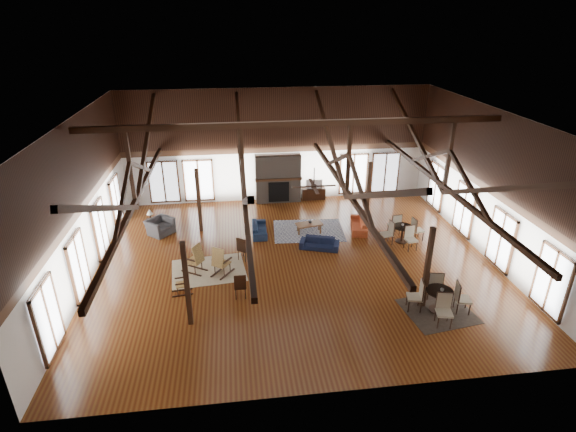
{
  "coord_description": "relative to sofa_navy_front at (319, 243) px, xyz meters",
  "views": [
    {
      "loc": [
        -2.33,
        -15.89,
        9.4
      ],
      "look_at": [
        -0.18,
        1.0,
        1.66
      ],
      "focal_mm": 28.0,
      "sensor_mm": 36.0,
      "label": 1
    }
  ],
  "objects": [
    {
      "name": "cup_near",
      "position": [
        3.25,
        -4.95,
        0.61
      ],
      "size": [
        0.15,
        0.15,
        0.1
      ],
      "primitive_type": "imported",
      "rotation": [
        0.0,
        0.0,
        -0.26
      ],
      "color": "#B2B2B2",
      "rests_on": "cafe_table_near"
    },
    {
      "name": "rocking_chair_c",
      "position": [
        -5.55,
        -2.73,
        0.21
      ],
      "size": [
        0.8,
        0.5,
        0.97
      ],
      "rotation": [
        0.0,
        0.0,
        1.72
      ],
      "color": "#A47F3E",
      "rests_on": "floor"
    },
    {
      "name": "wall_left",
      "position": [
        -9.2,
        -1.07,
        2.75
      ],
      "size": [
        0.02,
        14.0,
        6.0
      ],
      "primitive_type": "cube",
      "color": "silver",
      "rests_on": "floor"
    },
    {
      "name": "ceiling_fan",
      "position": [
        -0.7,
        -2.07,
        3.49
      ],
      "size": [
        1.6,
        1.6,
        0.75
      ],
      "color": "black",
      "rests_on": "roof_truss"
    },
    {
      "name": "floor",
      "position": [
        -1.2,
        -1.07,
        -0.25
      ],
      "size": [
        16.0,
        16.0,
        0.0
      ],
      "primitive_type": "plane",
      "color": "brown",
      "rests_on": "ground"
    },
    {
      "name": "wall_right",
      "position": [
        6.8,
        -1.07,
        2.75
      ],
      "size": [
        0.02,
        14.0,
        6.0
      ],
      "primitive_type": "cube",
      "color": "silver",
      "rests_on": "floor"
    },
    {
      "name": "fireplace",
      "position": [
        -1.2,
        5.6,
        1.04
      ],
      "size": [
        2.5,
        0.69,
        2.6
      ],
      "color": "brown",
      "rests_on": "floor"
    },
    {
      "name": "rocking_chair_b",
      "position": [
        -4.24,
        -1.65,
        0.33
      ],
      "size": [
        0.96,
        1.06,
        1.22
      ],
      "rotation": [
        0.0,
        0.0,
        -0.63
      ],
      "color": "#A47F3E",
      "rests_on": "floor"
    },
    {
      "name": "coffee_table",
      "position": [
        -0.18,
        1.59,
        0.16
      ],
      "size": [
        1.3,
        0.84,
        0.46
      ],
      "rotation": [
        0.0,
        0.0,
        0.21
      ],
      "color": "brown",
      "rests_on": "floor"
    },
    {
      "name": "sofa_orange",
      "position": [
        2.21,
        1.62,
        0.02
      ],
      "size": [
        1.95,
        1.09,
        0.54
      ],
      "primitive_type": "imported",
      "rotation": [
        0.0,
        0.0,
        -1.79
      ],
      "color": "#B24622",
      "rests_on": "floor"
    },
    {
      "name": "rug_dark",
      "position": [
        3.21,
        -4.98,
        -0.24
      ],
      "size": [
        2.51,
        2.34,
        0.01
      ],
      "primitive_type": "cube",
      "rotation": [
        0.0,
        0.0,
        0.15
      ],
      "color": "black",
      "rests_on": "floor"
    },
    {
      "name": "sofa_navy_front",
      "position": [
        0.0,
        0.0,
        0.0
      ],
      "size": [
        1.8,
        1.15,
        0.49
      ],
      "primitive_type": "imported",
      "rotation": [
        0.0,
        0.0,
        -0.32
      ],
      "color": "#131A34",
      "rests_on": "floor"
    },
    {
      "name": "tv_console",
      "position": [
        0.75,
        5.68,
        0.07
      ],
      "size": [
        1.27,
        0.48,
        0.64
      ],
      "primitive_type": "cube",
      "color": "black",
      "rests_on": "floor"
    },
    {
      "name": "rug_tan",
      "position": [
        -4.74,
        -1.25,
        -0.24
      ],
      "size": [
        3.08,
        2.53,
        0.01
      ],
      "primitive_type": "cube",
      "rotation": [
        0.0,
        0.0,
        0.11
      ],
      "color": "tan",
      "rests_on": "floor"
    },
    {
      "name": "side_table_lamp",
      "position": [
        -7.52,
        2.75,
        0.16
      ],
      "size": [
        0.42,
        0.42,
        1.07
      ],
      "color": "black",
      "rests_on": "floor"
    },
    {
      "name": "cafe_table_near",
      "position": [
        3.19,
        -4.92,
        0.32
      ],
      "size": [
        2.2,
        2.2,
        1.12
      ],
      "rotation": [
        0.0,
        0.0,
        -0.21
      ],
      "color": "black",
      "rests_on": "floor"
    },
    {
      "name": "cafe_table_far",
      "position": [
        3.78,
        0.16,
        0.28
      ],
      "size": [
        2.06,
        2.06,
        1.06
      ],
      "rotation": [
        0.0,
        0.0,
        0.15
      ],
      "color": "black",
      "rests_on": "floor"
    },
    {
      "name": "side_chair_a",
      "position": [
        -3.34,
        -0.6,
        0.36
      ],
      "size": [
        0.62,
        0.62,
        1.05
      ],
      "rotation": [
        0.0,
        0.0,
        -0.65
      ],
      "color": "black",
      "rests_on": "floor"
    },
    {
      "name": "roof_truss",
      "position": [
        -1.2,
        -1.07,
        3.78
      ],
      "size": [
        15.6,
        14.07,
        3.14
      ],
      "color": "black",
      "rests_on": "wall_back"
    },
    {
      "name": "cup_far",
      "position": [
        3.79,
        0.22,
        0.56
      ],
      "size": [
        0.15,
        0.15,
        0.09
      ],
      "primitive_type": "imported",
      "rotation": [
        0.0,
        0.0,
        0.4
      ],
      "color": "#B2B2B2",
      "rests_on": "cafe_table_far"
    },
    {
      "name": "sofa_navy_left",
      "position": [
        -2.49,
        1.78,
        -0.0
      ],
      "size": [
        1.7,
        0.7,
        0.49
      ],
      "primitive_type": "imported",
      "rotation": [
        0.0,
        0.0,
        1.54
      ],
      "color": "#15223B",
      "rests_on": "floor"
    },
    {
      "name": "television",
      "position": [
        0.77,
        5.68,
        0.65
      ],
      "size": [
        0.89,
        0.17,
        0.51
      ],
      "primitive_type": "imported",
      "rotation": [
        0.0,
        0.0,
        -0.06
      ],
      "color": "#B2B2B2",
      "rests_on": "tv_console"
    },
    {
      "name": "rocking_chair_a",
      "position": [
        -5.19,
        -1.31,
        0.33
      ],
      "size": [
        1.07,
        0.93,
        1.23
      ],
      "rotation": [
        0.0,
        0.0,
        1.01
      ],
      "color": "#A47F3E",
      "rests_on": "floor"
    },
    {
      "name": "rug_navy",
      "position": [
        -0.18,
        1.78,
        -0.24
      ],
      "size": [
        3.41,
        2.66,
        0.01
      ],
      "primitive_type": "cube",
      "rotation": [
        0.0,
        0.0,
        -0.07
      ],
      "color": "#182143",
      "rests_on": "floor"
    },
    {
      "name": "armchair",
      "position": [
        -7.06,
        2.37,
        0.12
      ],
      "size": [
        1.46,
        1.47,
        0.72
      ],
      "primitive_type": "imported",
      "rotation": [
        0.0,
        0.0,
        0.85
      ],
      "color": "#353437",
      "rests_on": "floor"
    },
    {
      "name": "post_grid",
      "position": [
        -1.2,
        -1.07,
        1.28
      ],
      "size": [
        8.16,
        7.16,
        3.05
      ],
      "color": "black",
      "rests_on": "floor"
    },
    {
      "name": "ceiling",
      "position": [
        -1.2,
        -1.07,
        5.75
      ],
      "size": [
        16.0,
        14.0,
        0.02
      ],
      "primitive_type": "cube",
      "color": "black",
      "rests_on": "wall_back"
    },
    {
      "name": "side_chair_b",
      "position": [
        -3.52,
        -3.34,
        0.34
      ],
      "size": [
        0.43,
        0.43,
        1.01
      ],
      "rotation": [
        0.0,
        0.0,
        0.01
      ],
      "color": "black",
      "rests_on": "floor"
    },
    {
      "name": "wall_back",
      "position": [
        -1.2,
        5.93,
        2.75
      ],
      "size": [
        16.0,
        0.02,
        6.0
      ],
      "primitive_type": "cube",
      "color": "silver",
      "rests_on": "floor"
    },
    {
      "name": "vase",
      "position": [
        -0.13,
        1.64,
        0.31
      ],
      "size": [
        0.21,
        0.21,
        0.18
      ],
      "primitive_type": "imported",
      "rotation": [
        0.0,
        0.0,
        0.28
      ],
      "color": "#B2B2B2",
      "rests_on": "coffee_table"
    },
    {
      "name": "wall_front",
      "position": [
        -1.2,
        -8.07,
        2.75
      ],
      "size": [
        16.0,
        0.02,
        6.0
      ],
      "primitive_type": "cube",
      "color": "silver",
      "rests_on": "floor"
    }
  ]
}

